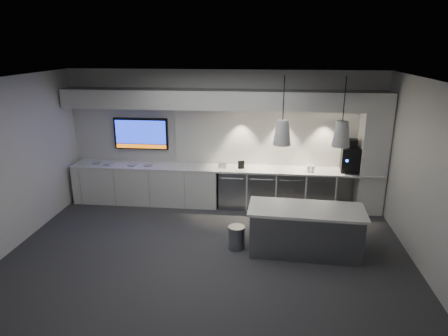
# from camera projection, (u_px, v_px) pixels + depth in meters

# --- Properties ---
(floor) EXTENTS (7.00, 7.00, 0.00)m
(floor) POSITION_uv_depth(u_px,v_px,m) (209.00, 252.00, 7.06)
(floor) COLOR #323235
(floor) RESTS_ON ground
(ceiling) EXTENTS (7.00, 7.00, 0.00)m
(ceiling) POSITION_uv_depth(u_px,v_px,m) (206.00, 79.00, 6.16)
(ceiling) COLOR black
(ceiling) RESTS_ON wall_back
(wall_back) EXTENTS (7.00, 0.00, 7.00)m
(wall_back) POSITION_uv_depth(u_px,v_px,m) (224.00, 138.00, 8.98)
(wall_back) COLOR silver
(wall_back) RESTS_ON floor
(wall_front) EXTENTS (7.00, 0.00, 7.00)m
(wall_front) POSITION_uv_depth(u_px,v_px,m) (173.00, 244.00, 4.24)
(wall_front) COLOR silver
(wall_front) RESTS_ON floor
(wall_left) EXTENTS (0.00, 7.00, 7.00)m
(wall_left) POSITION_uv_depth(u_px,v_px,m) (10.00, 165.00, 6.97)
(wall_left) COLOR silver
(wall_left) RESTS_ON floor
(wall_right) EXTENTS (0.00, 7.00, 7.00)m
(wall_right) POSITION_uv_depth(u_px,v_px,m) (428.00, 179.00, 6.25)
(wall_right) COLOR silver
(wall_right) RESTS_ON floor
(back_counter) EXTENTS (6.80, 0.65, 0.04)m
(back_counter) POSITION_uv_depth(u_px,v_px,m) (222.00, 168.00, 8.86)
(back_counter) COLOR white
(back_counter) RESTS_ON left_base_cabinets
(left_base_cabinets) EXTENTS (3.30, 0.63, 0.86)m
(left_base_cabinets) POSITION_uv_depth(u_px,v_px,m) (147.00, 184.00, 9.17)
(left_base_cabinets) COLOR white
(left_base_cabinets) RESTS_ON floor
(fridge_unit_a) EXTENTS (0.60, 0.61, 0.85)m
(fridge_unit_a) POSITION_uv_depth(u_px,v_px,m) (233.00, 188.00, 8.97)
(fridge_unit_a) COLOR gray
(fridge_unit_a) RESTS_ON floor
(fridge_unit_b) EXTENTS (0.60, 0.61, 0.85)m
(fridge_unit_b) POSITION_uv_depth(u_px,v_px,m) (261.00, 189.00, 8.91)
(fridge_unit_b) COLOR gray
(fridge_unit_b) RESTS_ON floor
(fridge_unit_c) EXTENTS (0.60, 0.61, 0.85)m
(fridge_unit_c) POSITION_uv_depth(u_px,v_px,m) (290.00, 190.00, 8.84)
(fridge_unit_c) COLOR gray
(fridge_unit_c) RESTS_ON floor
(fridge_unit_d) EXTENTS (0.60, 0.61, 0.85)m
(fridge_unit_d) POSITION_uv_depth(u_px,v_px,m) (319.00, 191.00, 8.78)
(fridge_unit_d) COLOR gray
(fridge_unit_d) RESTS_ON floor
(backsplash) EXTENTS (4.60, 0.03, 1.30)m
(backsplash) POSITION_uv_depth(u_px,v_px,m) (278.00, 137.00, 8.83)
(backsplash) COLOR white
(backsplash) RESTS_ON wall_back
(soffit) EXTENTS (6.90, 0.60, 0.40)m
(soffit) POSITION_uv_depth(u_px,v_px,m) (222.00, 99.00, 8.43)
(soffit) COLOR white
(soffit) RESTS_ON wall_back
(column) EXTENTS (0.55, 0.55, 2.60)m
(column) POSITION_uv_depth(u_px,v_px,m) (373.00, 154.00, 8.43)
(column) COLOR white
(column) RESTS_ON floor
(wall_tv) EXTENTS (1.25, 0.07, 0.72)m
(wall_tv) POSITION_uv_depth(u_px,v_px,m) (141.00, 134.00, 9.11)
(wall_tv) COLOR black
(wall_tv) RESTS_ON wall_back
(island) EXTENTS (2.01, 0.94, 0.84)m
(island) POSITION_uv_depth(u_px,v_px,m) (305.00, 230.00, 6.95)
(island) COLOR gray
(island) RESTS_ON floor
(bin) EXTENTS (0.35, 0.35, 0.42)m
(bin) POSITION_uv_depth(u_px,v_px,m) (236.00, 237.00, 7.15)
(bin) COLOR gray
(bin) RESTS_ON floor
(coffee_machine) EXTENTS (0.42, 0.58, 0.70)m
(coffee_machine) POSITION_uv_depth(u_px,v_px,m) (351.00, 158.00, 8.51)
(coffee_machine) COLOR black
(coffee_machine) RESTS_ON back_counter
(sign_black) EXTENTS (0.14, 0.05, 0.18)m
(sign_black) POSITION_uv_depth(u_px,v_px,m) (241.00, 165.00, 8.74)
(sign_black) COLOR black
(sign_black) RESTS_ON back_counter
(sign_white) EXTENTS (0.18, 0.03, 0.14)m
(sign_white) POSITION_uv_depth(u_px,v_px,m) (222.00, 165.00, 8.77)
(sign_white) COLOR white
(sign_white) RESTS_ON back_counter
(cup_cluster) EXTENTS (0.17, 0.17, 0.14)m
(cup_cluster) POSITION_uv_depth(u_px,v_px,m) (311.00, 168.00, 8.54)
(cup_cluster) COLOR white
(cup_cluster) RESTS_ON back_counter
(tray_a) EXTENTS (0.17, 0.17, 0.02)m
(tray_a) POSITION_uv_depth(u_px,v_px,m) (97.00, 163.00, 9.12)
(tray_a) COLOR #999999
(tray_a) RESTS_ON back_counter
(tray_b) EXTENTS (0.20, 0.20, 0.02)m
(tray_b) POSITION_uv_depth(u_px,v_px,m) (109.00, 164.00, 9.04)
(tray_b) COLOR #999999
(tray_b) RESTS_ON back_counter
(tray_c) EXTENTS (0.18, 0.18, 0.02)m
(tray_c) POSITION_uv_depth(u_px,v_px,m) (132.00, 165.00, 8.97)
(tray_c) COLOR #999999
(tray_c) RESTS_ON back_counter
(tray_d) EXTENTS (0.17, 0.17, 0.02)m
(tray_d) POSITION_uv_depth(u_px,v_px,m) (148.00, 165.00, 8.95)
(tray_d) COLOR #999999
(tray_d) RESTS_ON back_counter
(pendant_left) EXTENTS (0.29, 0.29, 1.11)m
(pendant_left) POSITION_uv_depth(u_px,v_px,m) (282.00, 132.00, 6.48)
(pendant_left) COLOR white
(pendant_left) RESTS_ON ceiling
(pendant_right) EXTENTS (0.29, 0.29, 1.11)m
(pendant_right) POSITION_uv_depth(u_px,v_px,m) (341.00, 134.00, 6.38)
(pendant_right) COLOR white
(pendant_right) RESTS_ON ceiling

